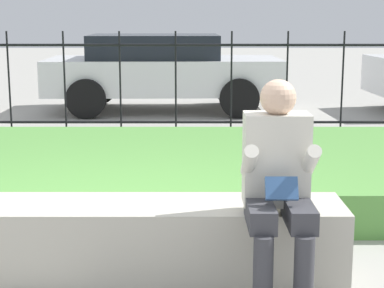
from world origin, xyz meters
The scene contains 6 objects.
ground_plane centered at (0.00, 0.00, 0.00)m, with size 60.00×60.00×0.00m, color #9E9B93.
stone_bench centered at (0.33, 0.00, 0.22)m, with size 2.37×0.53×0.50m.
person_seated_reader centered at (1.06, -0.30, 0.72)m, with size 0.42×0.73×1.30m.
grass_berm centered at (0.00, 2.20, 0.17)m, with size 9.14×3.01×0.35m.
iron_fence centered at (0.00, 4.37, 0.77)m, with size 7.14×0.03×1.46m.
car_parked_center centered at (0.03, 7.42, 0.73)m, with size 4.07×2.05×1.33m.
Camera 1 is at (0.57, -3.86, 1.65)m, focal length 60.00 mm.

